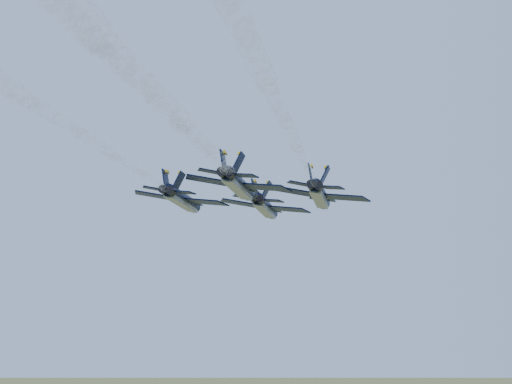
# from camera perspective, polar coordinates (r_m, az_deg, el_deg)

# --- Properties ---
(jet_lead) EXTENTS (14.86, 19.08, 4.46)m
(jet_lead) POSITION_cam_1_polar(r_m,az_deg,el_deg) (115.93, 0.78, -1.22)
(jet_lead) COLOR black
(jet_left) EXTENTS (14.86, 19.08, 4.46)m
(jet_left) POSITION_cam_1_polar(r_m,az_deg,el_deg) (109.60, -5.87, -0.62)
(jet_left) COLOR black
(jet_right) EXTENTS (14.86, 19.08, 4.46)m
(jet_right) POSITION_cam_1_polar(r_m,az_deg,el_deg) (105.81, 5.15, -0.28)
(jet_right) COLOR black
(jet_slot) EXTENTS (14.86, 19.08, 4.46)m
(jet_slot) POSITION_cam_1_polar(r_m,az_deg,el_deg) (97.53, -1.36, 0.55)
(jet_slot) COLOR black
(smoke_trail_lead) EXTENTS (4.68, 83.15, 2.70)m
(smoke_trail_lead) POSITION_cam_1_polar(r_m,az_deg,el_deg) (56.90, -9.34, 8.83)
(smoke_trail_lead) COLOR white
(smoke_trail_right) EXTENTS (4.68, 83.15, 2.70)m
(smoke_trail_right) POSITION_cam_1_polar(r_m,az_deg,el_deg) (46.24, -1.54, 13.35)
(smoke_trail_right) COLOR white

